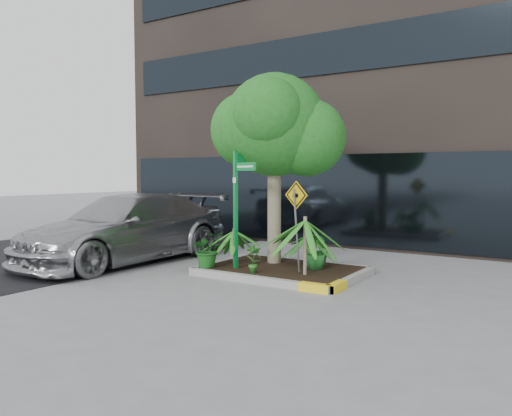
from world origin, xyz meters
The scene contains 15 objects.
ground centered at (0.00, 0.00, 0.00)m, with size 80.00×80.00×0.00m, color gray.
asphalt_road centered at (-6.50, 0.00, 0.01)m, with size 7.00×80.00×0.01m, color black.
building centered at (0.50, 8.50, 7.50)m, with size 18.00×8.00×15.00m, color #2D2621.
planter centered at (0.23, 0.27, 0.10)m, with size 3.35×2.36×0.15m.
tree centered at (-0.25, 0.72, 3.22)m, with size 2.94×2.61×4.41m.
palm_front centered at (0.96, -0.13, 1.23)m, with size 1.30×1.30×1.45m.
palm_left centered at (-0.89, 0.07, 0.89)m, with size 0.89×0.89×0.99m.
palm_back centered at (0.54, 0.83, 0.80)m, with size 0.78×0.78×0.87m.
parked_car centered at (-3.80, -0.40, 0.82)m, with size 2.30×5.67×1.65m, color #A5A4A9.
shrub_a centered at (-1.15, -0.55, 0.53)m, with size 0.69×0.69×0.76m, color #185719.
shrub_b centered at (0.89, 0.48, 0.54)m, with size 0.44×0.44×0.78m, color #217129.
shrub_c centered at (0.01, -0.55, 0.44)m, with size 0.31×0.31×0.59m, color #2D7223.
shrub_d centered at (0.80, 0.99, 0.48)m, with size 0.36×0.36×0.66m, color #276C1F.
street_sign_post centered at (-0.53, -0.27, 1.62)m, with size 0.73×0.95×2.62m.
cattle_sign centered at (0.74, -0.10, 1.41)m, with size 0.56×0.23×1.86m.
Camera 1 is at (5.41, -8.90, 2.16)m, focal length 35.00 mm.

